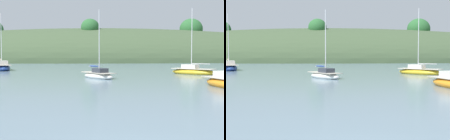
# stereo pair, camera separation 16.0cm
# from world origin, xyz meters

# --- Properties ---
(far_shoreline_hill) EXTENTS (150.00, 36.00, 21.66)m
(far_shoreline_hill) POSITION_xyz_m (0.02, 86.10, 0.04)
(far_shoreline_hill) COLOR #425638
(far_shoreline_hill) RESTS_ON ground
(sailboat_orange_cutter) EXTENTS (4.78, 7.44, 8.60)m
(sailboat_orange_cutter) POSITION_xyz_m (-15.51, 41.75, 0.42)
(sailboat_orange_cutter) COLOR navy
(sailboat_orange_cutter) RESTS_ON ground
(sailboat_blue_center) EXTENTS (4.00, 5.01, 7.20)m
(sailboat_blue_center) POSITION_xyz_m (-1.16, 26.45, 0.33)
(sailboat_blue_center) COLOR white
(sailboat_blue_center) RESTS_ON ground
(sailboat_cream_ketch) EXTENTS (5.48, 5.23, 8.21)m
(sailboat_cream_ketch) POSITION_xyz_m (10.44, 31.90, 0.36)
(sailboat_cream_ketch) COLOR gold
(sailboat_cream_ketch) RESTS_ON ground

